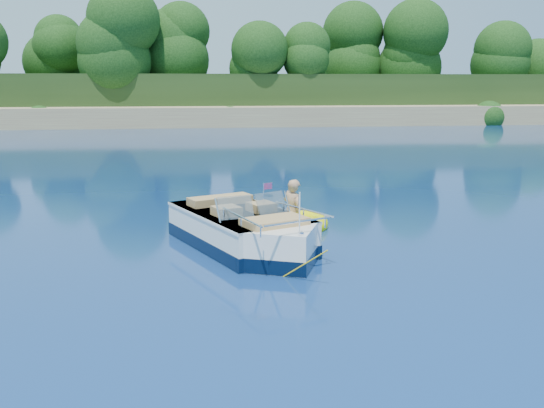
% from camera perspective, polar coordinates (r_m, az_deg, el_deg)
% --- Properties ---
extents(ground, '(160.00, 160.00, 0.00)m').
position_cam_1_polar(ground, '(11.99, 2.78, -4.87)').
color(ground, '#0A2048').
rests_on(ground, ground).
extents(shoreline, '(170.00, 59.00, 6.00)m').
position_cam_1_polar(shoreline, '(75.16, -6.12, 9.53)').
color(shoreline, '#907153').
rests_on(shoreline, ground).
extents(treeline, '(150.00, 7.12, 8.19)m').
position_cam_1_polar(treeline, '(52.42, -5.45, 13.75)').
color(treeline, black).
rests_on(treeline, ground).
extents(motorboat, '(3.04, 4.77, 1.69)m').
position_cam_1_polar(motorboat, '(12.32, -2.36, -2.84)').
color(motorboat, white).
rests_on(motorboat, ground).
extents(tow_tube, '(1.93, 1.93, 0.39)m').
position_cam_1_polar(tow_tube, '(14.25, 2.33, -1.81)').
color(tow_tube, '#FFFC00').
rests_on(tow_tube, ground).
extents(boy, '(0.77, 0.89, 1.62)m').
position_cam_1_polar(boy, '(14.16, 1.79, -2.31)').
color(boy, tan).
rests_on(boy, ground).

